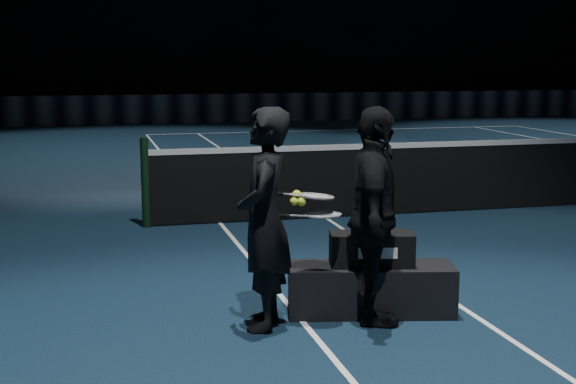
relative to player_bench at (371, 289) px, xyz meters
name	(u,v)px	position (x,y,z in m)	size (l,w,h in m)	color
net_post_left	(145,183)	(-1.51, 3.83, 0.35)	(0.10, 0.10, 1.10)	black
sponsor_backdrop	(308,107)	(4.89, 19.33, 0.25)	(22.00, 0.15, 0.90)	black
player_bench	(371,289)	(0.00, 0.00, 0.00)	(1.33, 0.44, 0.40)	black
racket_bag	(372,249)	(0.00, 0.00, 0.33)	(0.67, 0.28, 0.27)	black
bag_signature	(378,253)	(0.00, -0.15, 0.33)	(0.31, 0.00, 0.09)	white
player_a	(264,219)	(-0.91, -0.11, 0.65)	(0.62, 0.41, 1.69)	black
player_b	(374,216)	(-0.06, -0.21, 0.65)	(0.99, 0.41, 1.69)	black
racket_lower	(323,215)	(-0.46, -0.16, 0.67)	(0.68, 0.22, 0.03)	black
racket_upper	(316,196)	(-0.50, -0.12, 0.81)	(0.68, 0.22, 0.03)	black
tennis_balls	(298,199)	(-0.65, -0.14, 0.79)	(0.12, 0.10, 0.12)	#A1C92A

